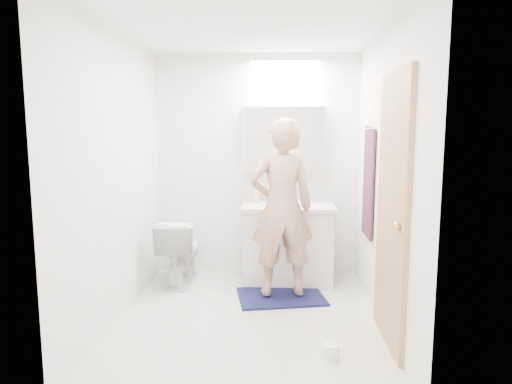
# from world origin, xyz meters

# --- Properties ---
(floor) EXTENTS (2.50, 2.50, 0.00)m
(floor) POSITION_xyz_m (0.00, 0.00, 0.00)
(floor) COLOR silver
(floor) RESTS_ON ground
(ceiling) EXTENTS (2.50, 2.50, 0.00)m
(ceiling) POSITION_xyz_m (0.00, 0.00, 2.40)
(ceiling) COLOR white
(ceiling) RESTS_ON floor
(wall_back) EXTENTS (2.50, 0.00, 2.50)m
(wall_back) POSITION_xyz_m (0.00, 1.25, 1.20)
(wall_back) COLOR white
(wall_back) RESTS_ON floor
(wall_front) EXTENTS (2.50, 0.00, 2.50)m
(wall_front) POSITION_xyz_m (0.00, -1.25, 1.20)
(wall_front) COLOR white
(wall_front) RESTS_ON floor
(wall_left) EXTENTS (0.00, 2.50, 2.50)m
(wall_left) POSITION_xyz_m (-1.10, 0.00, 1.20)
(wall_left) COLOR white
(wall_left) RESTS_ON floor
(wall_right) EXTENTS (0.00, 2.50, 2.50)m
(wall_right) POSITION_xyz_m (1.10, 0.00, 1.20)
(wall_right) COLOR white
(wall_right) RESTS_ON floor
(vanity_cabinet) EXTENTS (0.90, 0.55, 0.78)m
(vanity_cabinet) POSITION_xyz_m (0.34, 0.96, 0.39)
(vanity_cabinet) COLOR silver
(vanity_cabinet) RESTS_ON floor
(countertop) EXTENTS (0.95, 0.58, 0.04)m
(countertop) POSITION_xyz_m (0.34, 0.96, 0.80)
(countertop) COLOR white
(countertop) RESTS_ON vanity_cabinet
(sink_basin) EXTENTS (0.36, 0.36, 0.03)m
(sink_basin) POSITION_xyz_m (0.34, 0.99, 0.84)
(sink_basin) COLOR white
(sink_basin) RESTS_ON countertop
(faucet) EXTENTS (0.02, 0.02, 0.16)m
(faucet) POSITION_xyz_m (0.34, 1.19, 0.90)
(faucet) COLOR silver
(faucet) RESTS_ON countertop
(medicine_cabinet) EXTENTS (0.88, 0.14, 0.70)m
(medicine_cabinet) POSITION_xyz_m (0.30, 1.18, 1.50)
(medicine_cabinet) COLOR white
(medicine_cabinet) RESTS_ON wall_back
(mirror_panel) EXTENTS (0.84, 0.01, 0.66)m
(mirror_panel) POSITION_xyz_m (0.30, 1.10, 1.50)
(mirror_panel) COLOR silver
(mirror_panel) RESTS_ON medicine_cabinet
(toilet) EXTENTS (0.40, 0.68, 0.69)m
(toilet) POSITION_xyz_m (-0.78, 0.85, 0.34)
(toilet) COLOR white
(toilet) RESTS_ON floor
(bath_rug) EXTENTS (0.89, 0.69, 0.02)m
(bath_rug) POSITION_xyz_m (0.28, 0.48, 0.01)
(bath_rug) COLOR #13183B
(bath_rug) RESTS_ON floor
(person) EXTENTS (0.67, 0.50, 1.65)m
(person) POSITION_xyz_m (0.28, 0.48, 0.87)
(person) COLOR tan
(person) RESTS_ON bath_rug
(door) EXTENTS (0.04, 0.80, 2.00)m
(door) POSITION_xyz_m (1.08, -0.35, 1.00)
(door) COLOR tan
(door) RESTS_ON wall_right
(door_knob) EXTENTS (0.06, 0.06, 0.06)m
(door_knob) POSITION_xyz_m (1.04, -0.65, 0.95)
(door_knob) COLOR gold
(door_knob) RESTS_ON door
(towel) EXTENTS (0.02, 0.42, 1.00)m
(towel) POSITION_xyz_m (1.08, 0.55, 1.10)
(towel) COLOR #111F37
(towel) RESTS_ON wall_right
(towel_hook) EXTENTS (0.07, 0.02, 0.02)m
(towel_hook) POSITION_xyz_m (1.07, 0.55, 1.62)
(towel_hook) COLOR silver
(towel_hook) RESTS_ON wall_right
(soap_bottle_a) EXTENTS (0.09, 0.09, 0.23)m
(soap_bottle_a) POSITION_xyz_m (0.00, 1.11, 0.93)
(soap_bottle_a) COLOR tan
(soap_bottle_a) RESTS_ON countertop
(soap_bottle_b) EXTENTS (0.10, 0.10, 0.16)m
(soap_bottle_b) POSITION_xyz_m (0.16, 1.15, 0.90)
(soap_bottle_b) COLOR #5487B4
(soap_bottle_b) RESTS_ON countertop
(toothbrush_cup) EXTENTS (0.11, 0.11, 0.09)m
(toothbrush_cup) POSITION_xyz_m (0.51, 1.12, 0.86)
(toothbrush_cup) COLOR #3F59BD
(toothbrush_cup) RESTS_ON countertop
(toilet_paper_roll) EXTENTS (0.11, 0.11, 0.10)m
(toilet_paper_roll) POSITION_xyz_m (0.63, -0.63, 0.05)
(toilet_paper_roll) COLOR white
(toilet_paper_roll) RESTS_ON floor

